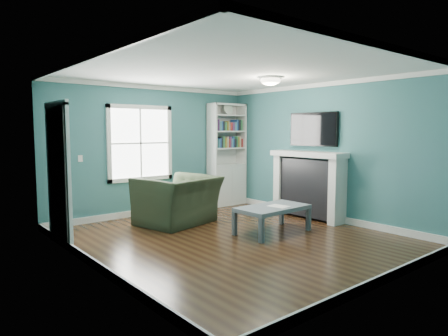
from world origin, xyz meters
TOP-DOWN VIEW (x-y plane):
  - floor at (0.00, 0.00)m, footprint 5.00×5.00m
  - room_walls at (0.00, 0.00)m, footprint 5.00×5.00m
  - trim at (0.00, 0.00)m, footprint 4.50×5.00m
  - window at (-0.30, 2.49)m, footprint 1.40×0.06m
  - bookshelf at (1.77, 2.30)m, footprint 0.90×0.35m
  - fireplace at (2.08, 0.20)m, footprint 0.44×1.58m
  - tv at (2.20, 0.20)m, footprint 0.06×1.10m
  - door at (-2.22, 1.40)m, footprint 0.12×0.98m
  - ceiling_fixture at (0.90, 0.10)m, footprint 0.38×0.38m
  - light_switch at (-1.50, 2.48)m, footprint 0.08×0.01m
  - recliner at (-0.13, 1.41)m, footprint 1.49×1.15m
  - coffee_table at (0.74, -0.13)m, footprint 1.25×0.71m
  - paper_sheet at (0.81, -0.20)m, footprint 0.30×0.35m

SIDE VIEW (x-z plane):
  - floor at x=0.00m, z-range 0.00..0.00m
  - coffee_table at x=0.74m, z-range 0.17..0.61m
  - paper_sheet at x=0.81m, z-range 0.45..0.45m
  - recliner at x=-0.13m, z-range 0.00..1.16m
  - fireplace at x=2.08m, z-range -0.01..1.29m
  - bookshelf at x=1.77m, z-range -0.23..2.08m
  - door at x=-2.22m, z-range -0.01..2.16m
  - light_switch at x=-1.50m, z-range 1.14..1.26m
  - trim at x=0.00m, z-range -0.06..2.54m
  - window at x=-0.30m, z-range 0.70..2.20m
  - room_walls at x=0.00m, z-range -0.92..4.08m
  - tv at x=2.20m, z-range 1.40..2.05m
  - ceiling_fixture at x=0.90m, z-range 2.47..2.63m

